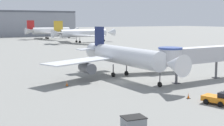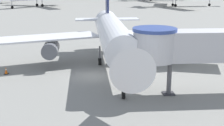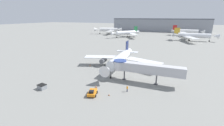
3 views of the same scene
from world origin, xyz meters
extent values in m
plane|color=gray|center=(0.00, 0.00, 0.00)|extent=(800.00, 800.00, 0.00)
cylinder|color=silver|center=(2.90, 2.35, 4.23)|extent=(3.95, 19.40, 3.52)
cone|color=silver|center=(3.19, -10.66, 4.23)|extent=(3.60, 3.95, 3.52)
cone|color=silver|center=(2.66, 13.24, 4.23)|extent=(3.64, 5.36, 3.52)
cube|color=silver|center=(-6.01, 4.94, 3.62)|extent=(14.90, 8.98, 0.22)
cube|color=silver|center=(11.69, 5.33, 3.62)|extent=(14.90, 8.45, 0.22)
cube|color=#141E4C|center=(2.67, 12.97, 7.40)|extent=(0.32, 3.71, 4.57)
cube|color=silver|center=(2.66, 13.50, 4.85)|extent=(9.70, 2.80, 0.18)
cylinder|color=#565960|center=(-4.85, 3.80, 2.40)|extent=(2.02, 3.74, 1.94)
cylinder|color=#565960|center=(10.58, 4.14, 2.40)|extent=(2.02, 3.74, 1.94)
cylinder|color=#4C4C51|center=(3.12, -7.27, 1.46)|extent=(0.18, 0.18, 2.02)
cylinder|color=black|center=(3.12, -7.27, 0.45)|extent=(0.28, 0.91, 0.90)
cylinder|color=#4C4C51|center=(1.27, 4.73, 1.46)|extent=(0.22, 0.22, 2.02)
cylinder|color=black|center=(1.27, 4.73, 0.45)|extent=(0.42, 0.91, 0.90)
cylinder|color=#4C4C51|center=(4.43, 4.80, 1.46)|extent=(0.22, 0.22, 2.02)
cylinder|color=black|center=(4.43, 4.80, 0.45)|extent=(0.42, 0.91, 0.90)
cylinder|color=#B7B7BC|center=(6.03, -6.38, 4.77)|extent=(3.90, 3.90, 2.80)
cylinder|color=navy|center=(6.03, -6.38, 6.32)|extent=(4.10, 4.10, 0.30)
cylinder|color=#56565B|center=(7.60, -6.37, 1.68)|extent=(0.44, 0.44, 3.37)
cube|color=#333338|center=(7.60, -6.37, 0.06)|extent=(1.10, 1.10, 0.12)
cube|color=black|center=(-9.85, 1.46, 0.02)|extent=(0.51, 0.51, 0.04)
cone|color=orange|center=(-9.85, 1.46, 0.44)|extent=(0.35, 0.35, 0.79)
cylinder|color=white|center=(-9.85, 1.46, 0.53)|extent=(0.19, 0.19, 0.09)
cylinder|color=#4C4C51|center=(49.51, 94.34, 1.67)|extent=(0.18, 0.18, 2.23)
cylinder|color=black|center=(49.51, 94.34, 0.55)|extent=(1.11, 0.33, 1.10)
cylinder|color=#4C4C51|center=(34.44, 91.62, 1.67)|extent=(0.22, 0.22, 2.23)
cylinder|color=black|center=(34.44, 91.62, 0.55)|extent=(1.12, 0.47, 1.10)
cylinder|color=#4C4C51|center=(34.21, 95.11, 1.67)|extent=(0.22, 0.22, 2.23)
cylinder|color=black|center=(34.21, 95.11, 0.55)|extent=(1.12, 0.47, 1.10)
cylinder|color=black|center=(31.43, 129.51, 0.55)|extent=(1.12, 0.45, 1.10)
cylinder|color=#4C4C51|center=(-29.55, 87.11, 1.64)|extent=(0.18, 0.18, 2.19)
cylinder|color=black|center=(-29.55, 87.11, 0.55)|extent=(0.94, 0.98, 1.10)
cylinder|color=#4C4C51|center=(-22.02, 97.75, 1.64)|extent=(0.22, 0.22, 2.19)
cylinder|color=black|center=(-22.02, 97.75, 0.55)|extent=(1.04, 1.08, 1.10)
cylinder|color=#4C4C51|center=(-19.51, 95.43, 1.64)|extent=(0.22, 0.22, 2.19)
cylinder|color=black|center=(-19.51, 95.43, 0.55)|extent=(1.04, 1.08, 1.10)
camera|label=1|loc=(-29.79, -46.97, 11.10)|focal=50.00mm
camera|label=2|loc=(0.24, -34.35, 10.75)|focal=50.00mm
camera|label=3|loc=(20.97, -50.41, 19.98)|focal=24.00mm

